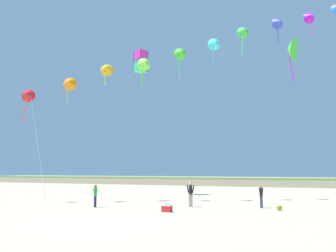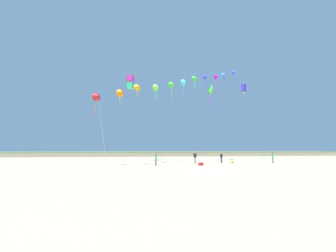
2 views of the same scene
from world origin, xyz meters
name	(u,v)px [view 2 (image 2 of 2)]	position (x,y,z in m)	size (l,w,h in m)	color
ground_plane	(204,169)	(0.00, 0.00, 0.00)	(240.00, 240.00, 0.00)	tan
dune_ridge	(155,154)	(0.00, 47.04, 0.69)	(120.00, 12.88, 1.38)	tan
person_near_left	(156,159)	(-4.42, 5.41, 0.87)	(0.21, 0.53, 1.51)	#282D4C
person_near_right	(221,157)	(5.94, 9.63, 0.87)	(0.39, 0.45, 1.51)	#282D4C
person_mid_center	(195,157)	(1.43, 8.25, 0.98)	(0.60, 0.23, 1.70)	gray
person_far_left	(273,157)	(13.16, 7.83, 0.93)	(0.23, 0.56, 1.60)	#474C56
kite_banner_string	(184,81)	(1.38, 14.10, 13.69)	(27.69, 17.30, 19.43)	red
large_kite_low_lead	(244,88)	(15.37, 19.63, 14.67)	(1.10, 1.21, 2.37)	#3C31C9
large_kite_mid_trail	(130,82)	(-7.79, 17.50, 14.13)	(1.41, 1.41, 2.31)	#2FCD80
large_kite_high_solo	(209,91)	(7.40, 18.29, 13.44)	(1.47, 2.37, 4.18)	#47DD34
beach_cooler	(201,164)	(1.20, 4.90, 0.21)	(0.58, 0.41, 0.46)	red
beach_ball	(232,162)	(7.19, 8.66, 0.18)	(0.36, 0.36, 0.36)	orange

